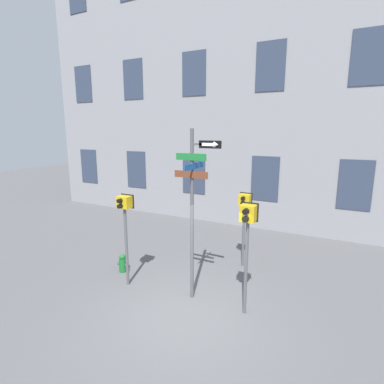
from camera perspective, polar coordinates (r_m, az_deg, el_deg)
name	(u,v)px	position (r m, az deg, el deg)	size (l,w,h in m)	color
ground_plane	(185,318)	(7.59, -1.31, -22.88)	(60.00, 60.00, 0.00)	#515154
building_facade	(272,68)	(13.65, 15.03, 21.91)	(24.00, 0.63, 13.66)	gray
street_sign_pole	(194,201)	(7.35, 0.35, -1.80)	(1.20, 0.99, 4.35)	#4C4C51
pedestrian_signal_left	(125,215)	(8.35, -12.66, -4.32)	(0.42, 0.40, 2.60)	#4C4C51
pedestrian_signal_right	(247,228)	(6.94, 10.51, -6.79)	(0.40, 0.40, 2.70)	#4C4C51
pedestrian_signal_across	(244,209)	(9.50, 9.94, -3.28)	(0.40, 0.40, 2.40)	#4C4C51
fire_hydrant	(123,263)	(9.75, -13.08, -13.08)	(0.38, 0.22, 0.58)	#196028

